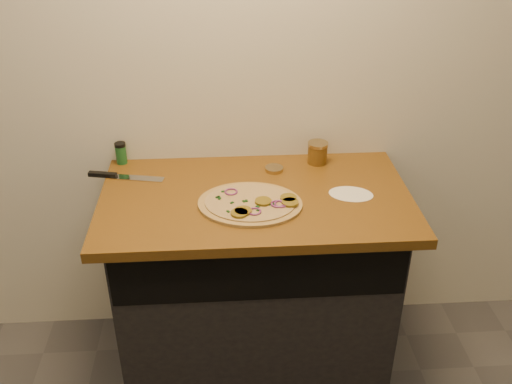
{
  "coord_description": "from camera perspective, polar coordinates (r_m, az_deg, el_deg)",
  "views": [
    {
      "loc": [
        -0.13,
        -0.48,
        2.02
      ],
      "look_at": [
        -0.0,
        1.35,
        0.95
      ],
      "focal_mm": 40.0,
      "sensor_mm": 36.0,
      "label": 1
    }
  ],
  "objects": [
    {
      "name": "pizza",
      "position": [
        2.13,
        -0.47,
        -1.16
      ],
      "size": [
        0.43,
        0.43,
        0.03
      ],
      "color": "tan",
      "rests_on": "countertop"
    },
    {
      "name": "room_shell",
      "position": [
        0.59,
        9.14,
        -3.25
      ],
      "size": [
        4.02,
        3.52,
        2.71
      ],
      "color": "beige",
      "rests_on": "ground"
    },
    {
      "name": "flour_spill",
      "position": [
        2.23,
        9.47,
        -0.21
      ],
      "size": [
        0.21,
        0.21,
        0.0
      ],
      "primitive_type": "cylinder",
      "rotation": [
        0.0,
        0.0,
        -0.24
      ],
      "color": "silver",
      "rests_on": "countertop"
    },
    {
      "name": "spice_shaker",
      "position": [
        2.48,
        -13.35,
        3.81
      ],
      "size": [
        0.05,
        0.05,
        0.09
      ],
      "color": "#1B5825",
      "rests_on": "countertop"
    },
    {
      "name": "countertop",
      "position": [
        2.21,
        -0.06,
        -0.66
      ],
      "size": [
        1.2,
        0.7,
        0.04
      ],
      "primitive_type": "cube",
      "color": "brown",
      "rests_on": "cabinet"
    },
    {
      "name": "salsa_jar",
      "position": [
        2.43,
        6.17,
        3.94
      ],
      "size": [
        0.09,
        0.09,
        0.09
      ],
      "color": "maroon",
      "rests_on": "countertop"
    },
    {
      "name": "cabinet",
      "position": [
        2.5,
        -0.1,
        -9.2
      ],
      "size": [
        1.1,
        0.6,
        0.86
      ],
      "primitive_type": "cube",
      "color": "black",
      "rests_on": "ground"
    },
    {
      "name": "chefs_knife",
      "position": [
        2.38,
        -13.53,
        1.54
      ],
      "size": [
        0.31,
        0.09,
        0.02
      ],
      "color": "#B7BAC1",
      "rests_on": "countertop"
    },
    {
      "name": "mason_jar_lid",
      "position": [
        2.37,
        1.83,
        2.32
      ],
      "size": [
        0.09,
        0.09,
        0.02
      ],
      "primitive_type": "cylinder",
      "rotation": [
        0.0,
        0.0,
        -0.17
      ],
      "color": "tan",
      "rests_on": "countertop"
    }
  ]
}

